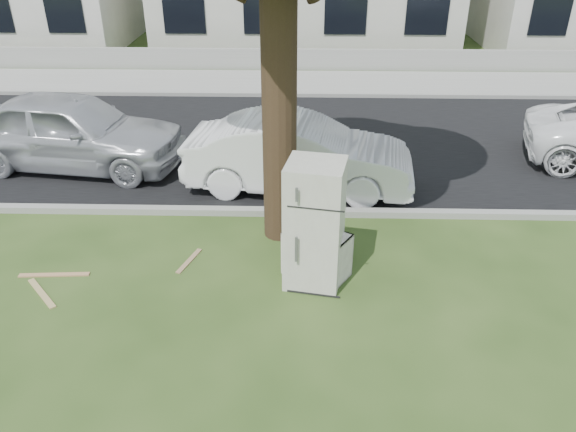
{
  "coord_description": "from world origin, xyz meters",
  "views": [
    {
      "loc": [
        -0.05,
        -6.47,
        4.97
      ],
      "look_at": [
        -0.23,
        0.6,
        1.01
      ],
      "focal_mm": 35.0,
      "sensor_mm": 36.0,
      "label": 1
    }
  ],
  "objects_px": {
    "fridge": "(314,225)",
    "cabinet": "(317,254)",
    "car_left": "(71,131)",
    "car_center": "(299,155)"
  },
  "relations": [
    {
      "from": "fridge",
      "to": "cabinet",
      "type": "height_order",
      "value": "fridge"
    },
    {
      "from": "car_center",
      "to": "car_left",
      "type": "bearing_deg",
      "value": 84.85
    },
    {
      "from": "cabinet",
      "to": "car_center",
      "type": "relative_size",
      "value": 0.21
    },
    {
      "from": "cabinet",
      "to": "car_center",
      "type": "height_order",
      "value": "car_center"
    },
    {
      "from": "fridge",
      "to": "car_left",
      "type": "bearing_deg",
      "value": 151.55
    },
    {
      "from": "cabinet",
      "to": "car_left",
      "type": "xyz_separation_m",
      "value": [
        -5.08,
        3.91,
        0.44
      ]
    },
    {
      "from": "car_left",
      "to": "fridge",
      "type": "bearing_deg",
      "value": -121.25
    },
    {
      "from": "fridge",
      "to": "car_left",
      "type": "xyz_separation_m",
      "value": [
        -5.02,
        4.07,
        -0.16
      ]
    },
    {
      "from": "cabinet",
      "to": "car_left",
      "type": "height_order",
      "value": "car_left"
    },
    {
      "from": "cabinet",
      "to": "car_left",
      "type": "distance_m",
      "value": 6.43
    }
  ]
}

